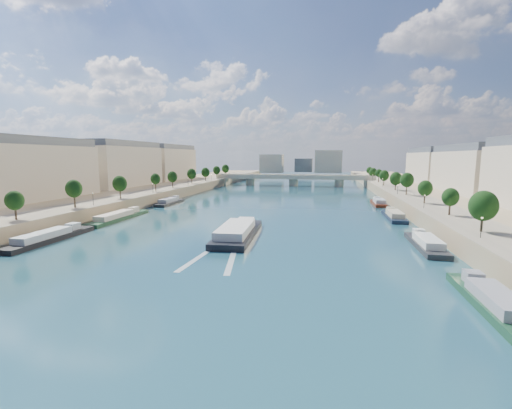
% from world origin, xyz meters
% --- Properties ---
extents(ground, '(700.00, 700.00, 0.00)m').
position_xyz_m(ground, '(0.00, 100.00, 0.00)').
color(ground, '#0D2B3B').
rests_on(ground, ground).
extents(quay_left, '(44.00, 520.00, 5.00)m').
position_xyz_m(quay_left, '(-72.00, 100.00, 2.50)').
color(quay_left, '#9E8460').
rests_on(quay_left, ground).
extents(quay_right, '(44.00, 520.00, 5.00)m').
position_xyz_m(quay_right, '(72.00, 100.00, 2.50)').
color(quay_right, '#9E8460').
rests_on(quay_right, ground).
extents(pave_left, '(14.00, 520.00, 0.10)m').
position_xyz_m(pave_left, '(-57.00, 100.00, 5.05)').
color(pave_left, gray).
rests_on(pave_left, quay_left).
extents(pave_right, '(14.00, 520.00, 0.10)m').
position_xyz_m(pave_right, '(57.00, 100.00, 5.05)').
color(pave_right, gray).
rests_on(pave_right, quay_right).
extents(trees_left, '(4.80, 268.80, 8.26)m').
position_xyz_m(trees_left, '(-55.00, 102.00, 10.48)').
color(trees_left, '#382B1E').
rests_on(trees_left, ground).
extents(trees_right, '(4.80, 268.80, 8.26)m').
position_xyz_m(trees_right, '(55.00, 110.00, 10.48)').
color(trees_right, '#382B1E').
rests_on(trees_right, ground).
extents(lamps_left, '(0.36, 200.36, 4.28)m').
position_xyz_m(lamps_left, '(-52.50, 90.00, 7.78)').
color(lamps_left, black).
rests_on(lamps_left, ground).
extents(lamps_right, '(0.36, 200.36, 4.28)m').
position_xyz_m(lamps_right, '(52.50, 105.00, 7.78)').
color(lamps_right, black).
rests_on(lamps_right, ground).
extents(buildings_left, '(16.00, 226.00, 23.20)m').
position_xyz_m(buildings_left, '(-85.00, 112.00, 16.45)').
color(buildings_left, beige).
rests_on(buildings_left, ground).
extents(buildings_right, '(16.00, 226.00, 23.20)m').
position_xyz_m(buildings_right, '(85.00, 112.00, 16.45)').
color(buildings_right, beige).
rests_on(buildings_right, ground).
extents(skyline, '(79.00, 42.00, 22.00)m').
position_xyz_m(skyline, '(3.19, 319.52, 14.66)').
color(skyline, beige).
rests_on(skyline, ground).
extents(bridge, '(112.00, 12.00, 8.15)m').
position_xyz_m(bridge, '(0.00, 217.95, 5.08)').
color(bridge, '#C1B79E').
rests_on(bridge, ground).
extents(tour_barge, '(10.43, 31.13, 4.17)m').
position_xyz_m(tour_barge, '(-0.27, 57.05, 1.21)').
color(tour_barge, black).
rests_on(tour_barge, ground).
extents(wake, '(10.75, 26.02, 0.04)m').
position_xyz_m(wake, '(-0.27, 40.52, 0.02)').
color(wake, silver).
rests_on(wake, ground).
extents(moored_barges_left, '(5.00, 156.78, 3.60)m').
position_xyz_m(moored_barges_left, '(-45.50, 42.93, 0.84)').
color(moored_barges_left, '#161C30').
rests_on(moored_barges_left, ground).
extents(moored_barges_right, '(5.00, 162.07, 3.60)m').
position_xyz_m(moored_barges_right, '(45.50, 54.76, 0.84)').
color(moored_barges_right, black).
rests_on(moored_barges_right, ground).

